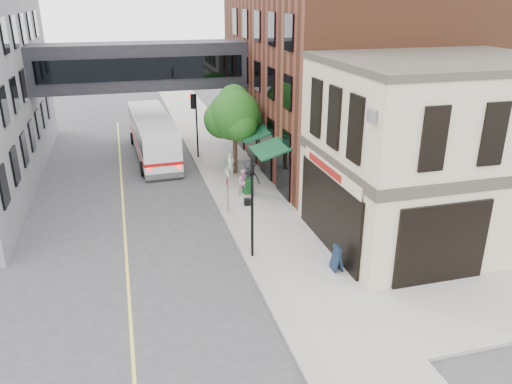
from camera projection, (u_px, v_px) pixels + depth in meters
ground at (256, 283)px, 20.25m from camera, size 120.00×120.00×0.00m
sidewalk_main at (229, 169)px, 33.28m from camera, size 4.00×60.00×0.15m
corner_building at (434, 153)px, 22.70m from camera, size 10.19×8.12×8.45m
brick_building at (340, 58)px, 33.59m from camera, size 13.76×18.00×14.00m
skyway_bridge at (141, 66)px, 33.28m from camera, size 14.00×3.18×3.00m
traffic_signal_near at (251, 196)px, 21.04m from camera, size 0.44×0.22×4.60m
traffic_signal_far at (194, 113)px, 34.34m from camera, size 0.53×0.28×4.50m
street_sign_pole at (227, 180)px, 25.92m from camera, size 0.08×0.75×3.00m
street_tree at (234, 115)px, 31.21m from camera, size 3.80×3.20×5.60m
lane_marking at (123, 203)px, 27.99m from camera, size 0.12×40.00×0.01m
bus at (153, 134)px, 35.62m from camera, size 3.04×11.16×2.98m
pedestrian_a at (230, 165)px, 31.52m from camera, size 0.57×0.38×1.53m
pedestrian_b at (244, 182)px, 28.60m from camera, size 0.78×0.63×1.52m
pedestrian_c at (250, 177)px, 28.81m from camera, size 1.40×1.23×1.88m
newspaper_box at (248, 186)px, 28.89m from camera, size 0.60×0.57×0.95m
sandwich_board at (337, 258)px, 20.77m from camera, size 0.39×0.60×1.07m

